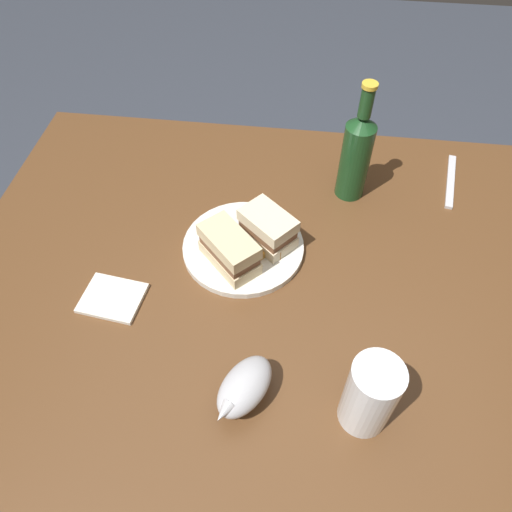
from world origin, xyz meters
name	(u,v)px	position (x,y,z in m)	size (l,w,h in m)	color
ground_plane	(264,419)	(0.00, 0.00, 0.00)	(6.00, 6.00, 0.00)	#333842
dining_table	(266,367)	(0.00, 0.00, 0.35)	(1.23, 0.98, 0.71)	brown
plate	(243,247)	(-0.06, 0.08, 0.71)	(0.24, 0.24, 0.01)	silver
sandwich_half_left	(229,249)	(-0.08, 0.03, 0.76)	(0.13, 0.13, 0.07)	beige
sandwich_half_right	(268,228)	(-0.01, 0.10, 0.76)	(0.13, 0.12, 0.07)	beige
potato_wedge_front	(282,247)	(0.02, 0.07, 0.73)	(0.05, 0.02, 0.02)	#AD702D
potato_wedge_middle	(268,243)	(-0.01, 0.08, 0.73)	(0.04, 0.02, 0.02)	gold
potato_wedge_back	(256,249)	(-0.03, 0.06, 0.73)	(0.05, 0.02, 0.02)	#B77F33
potato_wedge_left_edge	(260,248)	(-0.03, 0.07, 0.73)	(0.04, 0.02, 0.02)	#AD702D
potato_wedge_right_edge	(262,246)	(-0.02, 0.07, 0.73)	(0.04, 0.02, 0.02)	#AD702D
pint_glass	(369,398)	(0.17, -0.24, 0.77)	(0.08, 0.08, 0.15)	white
gravy_boat	(244,387)	(-0.02, -0.23, 0.75)	(0.11, 0.13, 0.07)	#B7B7BC
cider_bottle	(356,154)	(0.15, 0.27, 0.82)	(0.06, 0.06, 0.27)	#19421E
napkin	(112,298)	(-0.29, -0.07, 0.71)	(0.11, 0.09, 0.01)	silver
fork	(450,181)	(0.38, 0.33, 0.71)	(0.18, 0.02, 0.01)	silver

